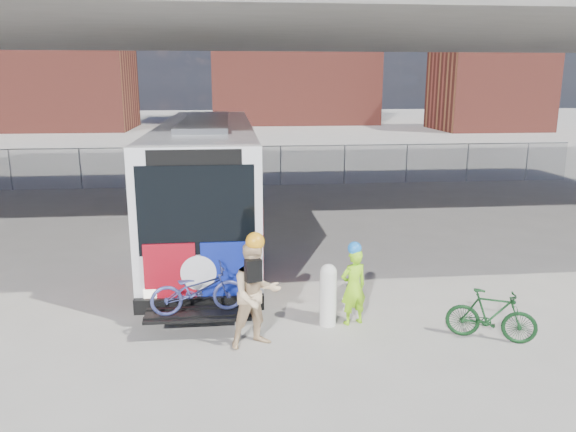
{
  "coord_description": "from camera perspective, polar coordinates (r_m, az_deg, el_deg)",
  "views": [
    {
      "loc": [
        -1.33,
        -13.69,
        4.76
      ],
      "look_at": [
        0.02,
        -0.72,
        1.6
      ],
      "focal_mm": 35.0,
      "sensor_mm": 36.0,
      "label": 1
    }
  ],
  "objects": [
    {
      "name": "ground",
      "position": [
        14.55,
        -0.36,
        -5.47
      ],
      "size": [
        160.0,
        160.0,
        0.0
      ],
      "primitive_type": "plane",
      "color": "#9E9991",
      "rests_on": "ground"
    },
    {
      "name": "bus",
      "position": [
        16.82,
        -8.17,
        4.41
      ],
      "size": [
        2.67,
        12.99,
        3.69
      ],
      "color": "silver",
      "rests_on": "ground"
    },
    {
      "name": "overpass",
      "position": [
        17.82,
        -1.73,
        19.37
      ],
      "size": [
        40.0,
        16.0,
        7.95
      ],
      "color": "#605E59",
      "rests_on": "ground"
    },
    {
      "name": "chainlink_fence",
      "position": [
        25.94,
        -2.97,
        6.22
      ],
      "size": [
        30.0,
        0.06,
        30.0
      ],
      "color": "gray",
      "rests_on": "ground"
    },
    {
      "name": "brick_buildings",
      "position": [
        61.97,
        -3.69,
        14.22
      ],
      "size": [
        54.0,
        22.0,
        12.0
      ],
      "color": "brown",
      "rests_on": "ground"
    },
    {
      "name": "smokestack",
      "position": [
        70.8,
        7.01,
        19.82
      ],
      "size": [
        2.2,
        2.2,
        25.0
      ],
      "primitive_type": "cylinder",
      "color": "brown",
      "rests_on": "ground"
    },
    {
      "name": "bollard",
      "position": [
        11.21,
        4.09,
        -7.77
      ],
      "size": [
        0.33,
        0.33,
        1.27
      ],
      "color": "silver",
      "rests_on": "ground"
    },
    {
      "name": "cyclist_hivis",
      "position": [
        11.26,
        6.68,
        -6.95
      ],
      "size": [
        0.66,
        0.54,
        1.71
      ],
      "rotation": [
        0.0,
        0.0,
        3.48
      ],
      "color": "#93EC18",
      "rests_on": "ground"
    },
    {
      "name": "cyclist_tan",
      "position": [
        10.24,
        -3.29,
        -7.84
      ],
      "size": [
        1.15,
        1.02,
        2.16
      ],
      "rotation": [
        0.0,
        0.0,
        0.33
      ],
      "color": "#DCB98D",
      "rests_on": "ground"
    },
    {
      "name": "bike_parked",
      "position": [
        11.29,
        19.95,
        -9.46
      ],
      "size": [
        1.68,
        1.11,
        0.99
      ],
      "primitive_type": "imported",
      "rotation": [
        0.0,
        0.0,
        1.13
      ],
      "color": "#123818",
      "rests_on": "ground"
    }
  ]
}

